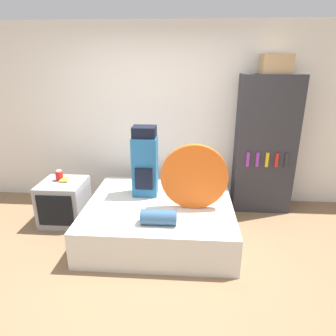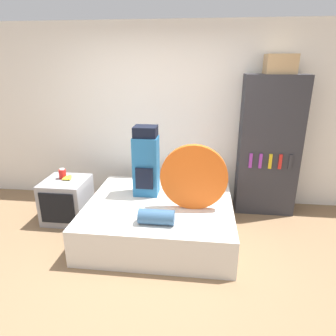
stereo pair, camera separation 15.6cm
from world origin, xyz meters
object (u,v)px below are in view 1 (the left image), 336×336
object	(u,v)px
bookshelf	(265,146)
canister	(59,176)
television	(64,202)
cardboard_box	(276,64)
sleeping_roll	(159,217)
backpack	(145,163)
tent_bag	(194,177)

from	to	relation	value
bookshelf	canister	bearing A→B (deg)	-169.07
television	bookshelf	size ratio (longest dim) A/B	0.31
television	cardboard_box	distance (m)	3.31
canister	bookshelf	xyz separation A→B (m)	(2.77, 0.53, 0.32)
sleeping_roll	cardboard_box	xyz separation A→B (m)	(1.39, 1.37, 1.52)
backpack	canister	world-z (taller)	backpack
sleeping_roll	backpack	bearing A→B (deg)	108.01
canister	cardboard_box	distance (m)	3.18
backpack	bookshelf	distance (m)	1.71
backpack	television	size ratio (longest dim) A/B	1.52
television	canister	world-z (taller)	canister
cardboard_box	television	bearing A→B (deg)	-167.01
cardboard_box	sleeping_roll	bearing A→B (deg)	-135.44
backpack	canister	xyz separation A→B (m)	(-1.16, 0.05, -0.23)
sleeping_roll	tent_bag	bearing A→B (deg)	48.04
television	tent_bag	bearing A→B (deg)	-10.70
tent_bag	cardboard_box	distance (m)	1.85
sleeping_roll	canister	size ratio (longest dim) A/B	2.70
bookshelf	tent_bag	bearing A→B (deg)	-137.01
sleeping_roll	television	bearing A→B (deg)	151.40
tent_bag	bookshelf	world-z (taller)	bookshelf
television	canister	bearing A→B (deg)	128.06
sleeping_roll	cardboard_box	world-z (taller)	cardboard_box
backpack	bookshelf	xyz separation A→B (m)	(1.61, 0.58, 0.09)
sleeping_roll	television	xyz separation A→B (m)	(-1.35, 0.74, -0.23)
sleeping_roll	bookshelf	world-z (taller)	bookshelf
backpack	cardboard_box	size ratio (longest dim) A/B	2.39
tent_bag	cardboard_box	world-z (taller)	cardboard_box
backpack	canister	size ratio (longest dim) A/B	6.31
tent_bag	television	size ratio (longest dim) A/B	1.32
tent_bag	bookshelf	distance (m)	1.36
sleeping_roll	television	world-z (taller)	sleeping_roll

